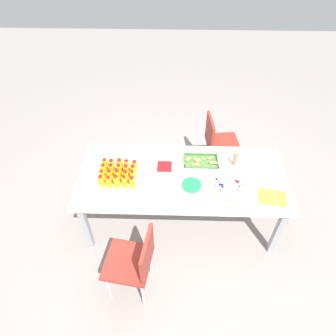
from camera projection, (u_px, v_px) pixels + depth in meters
name	position (u px, v px, depth m)	size (l,w,h in m)	color
ground_plane	(180.00, 218.00, 3.54)	(12.00, 12.00, 0.00)	gray
party_table	(182.00, 180.00, 3.07)	(2.10, 0.93, 0.73)	silver
chair_near_left	(135.00, 261.00, 2.61)	(0.46, 0.46, 0.83)	maroon
chair_far_right	(218.00, 141.00, 3.78)	(0.44, 0.44, 0.83)	maroon
juice_bottle_0	(101.00, 181.00, 2.89)	(0.06, 0.06, 0.13)	#FAAE14
juice_bottle_1	(109.00, 182.00, 2.88)	(0.06, 0.06, 0.14)	#FAAD14
juice_bottle_2	(116.00, 182.00, 2.87)	(0.06, 0.06, 0.15)	#FAAD14
juice_bottle_3	(124.00, 182.00, 2.87)	(0.05, 0.05, 0.15)	#F9AB14
juice_bottle_4	(132.00, 182.00, 2.87)	(0.06, 0.06, 0.14)	#F9AE14
juice_bottle_5	(102.00, 176.00, 2.93)	(0.05, 0.05, 0.14)	#F9AF14
juice_bottle_6	(110.00, 176.00, 2.93)	(0.06, 0.06, 0.14)	#F9AC14
juice_bottle_7	(118.00, 176.00, 2.93)	(0.06, 0.06, 0.15)	#F8AB14
juice_bottle_8	(126.00, 176.00, 2.93)	(0.06, 0.06, 0.14)	#F9AD14
juice_bottle_9	(132.00, 176.00, 2.93)	(0.05, 0.05, 0.14)	#FAAD14
juice_bottle_10	(104.00, 170.00, 2.99)	(0.06, 0.06, 0.15)	#FAAE14
juice_bottle_11	(111.00, 170.00, 2.99)	(0.06, 0.06, 0.14)	#F9AD14
juice_bottle_12	(119.00, 170.00, 2.99)	(0.05, 0.05, 0.14)	#F9AB14
juice_bottle_13	(126.00, 171.00, 2.99)	(0.06, 0.06, 0.13)	#F8AB14
juice_bottle_14	(133.00, 171.00, 2.99)	(0.06, 0.06, 0.14)	#FAAC14
juice_bottle_15	(105.00, 165.00, 3.04)	(0.06, 0.06, 0.15)	#FAAC14
juice_bottle_16	(112.00, 165.00, 3.04)	(0.06, 0.06, 0.15)	#FAAB14
juice_bottle_17	(120.00, 165.00, 3.04)	(0.06, 0.06, 0.14)	#FAAC14
juice_bottle_18	(127.00, 166.00, 3.03)	(0.05, 0.05, 0.14)	#FAAC14
juice_bottle_19	(135.00, 166.00, 3.03)	(0.06, 0.06, 0.14)	#FAAF14
fruit_pizza	(227.00, 188.00, 2.89)	(0.34, 0.34, 0.05)	tan
snack_tray	(201.00, 161.00, 3.16)	(0.36, 0.21, 0.04)	#477238
plate_stack	(192.00, 185.00, 2.92)	(0.19, 0.19, 0.03)	#1E8C4C
napkin_stack	(165.00, 166.00, 3.11)	(0.15, 0.15, 0.01)	red
cardboard_tube	(235.00, 159.00, 3.08)	(0.04, 0.04, 0.17)	#9E7A56
paper_folder	(272.00, 197.00, 2.82)	(0.26, 0.20, 0.01)	yellow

